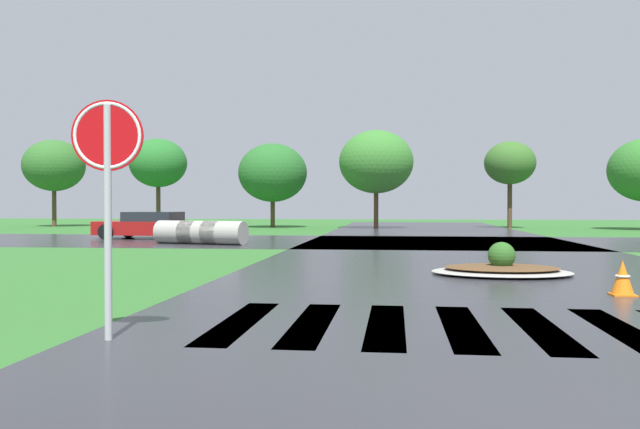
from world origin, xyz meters
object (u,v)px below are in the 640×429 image
at_px(stop_sign, 108,162).
at_px(traffic_cone, 623,279).
at_px(car_blue_compact, 151,226).
at_px(drainage_pipe_stack, 200,232).
at_px(median_island, 502,268).

distance_m(stop_sign, traffic_cone, 8.02).
xyz_separation_m(car_blue_compact, drainage_pipe_stack, (3.22, -3.42, -0.12)).
distance_m(median_island, car_blue_compact, 17.82).
bearing_deg(car_blue_compact, traffic_cone, 137.01).
bearing_deg(drainage_pipe_stack, median_island, -44.88).
bearing_deg(traffic_cone, stop_sign, -147.89).
bearing_deg(car_blue_compact, stop_sign, 115.45).
xyz_separation_m(stop_sign, traffic_cone, (6.65, 4.17, -1.64)).
relative_size(stop_sign, median_island, 0.90).
relative_size(drainage_pipe_stack, traffic_cone, 6.38).
xyz_separation_m(stop_sign, median_island, (5.23, 7.07, -1.78)).
bearing_deg(car_blue_compact, median_island, 139.85).
bearing_deg(traffic_cone, car_blue_compact, 131.81).
bearing_deg(median_island, car_blue_compact, 134.64).
bearing_deg(stop_sign, median_island, 44.29).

